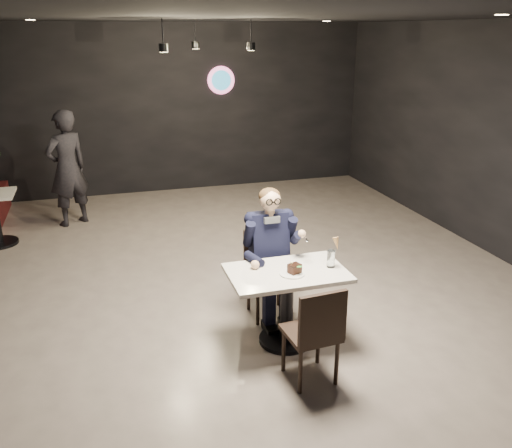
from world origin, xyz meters
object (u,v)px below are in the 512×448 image
object	(u,v)px
chair_far	(269,275)
chair_near	(311,331)
main_table	(286,307)
passerby	(67,168)
seated_man	(269,252)
sundae_glass	(331,259)

from	to	relation	value
chair_far	chair_near	size ratio (longest dim) A/B	1.00
main_table	passerby	bearing A→B (deg)	116.09
main_table	seated_man	world-z (taller)	seated_man
passerby	sundae_glass	bearing A→B (deg)	88.81
chair_near	sundae_glass	bearing A→B (deg)	49.21
passerby	chair_far	bearing A→B (deg)	87.77
chair_near	passerby	xyz separation A→B (m)	(-2.04, 4.78, 0.43)
chair_near	main_table	bearing A→B (deg)	85.55
main_table	sundae_glass	world-z (taller)	sundae_glass
main_table	chair_near	size ratio (longest dim) A/B	1.20
chair_far	sundae_glass	world-z (taller)	chair_far
main_table	passerby	xyz separation A→B (m)	(-2.04, 4.17, 0.51)
main_table	chair_near	distance (m)	0.61
chair_far	passerby	bearing A→B (deg)	119.43
chair_near	passerby	distance (m)	5.22
passerby	chair_near	bearing A→B (deg)	81.49
main_table	seated_man	distance (m)	0.65
seated_man	passerby	distance (m)	4.16
main_table	seated_man	xyz separation A→B (m)	(0.00, 0.55, 0.34)
main_table	seated_man	bearing A→B (deg)	90.00
seated_man	sundae_glass	distance (m)	0.73
chair_far	seated_man	xyz separation A→B (m)	(0.00, 0.00, 0.26)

